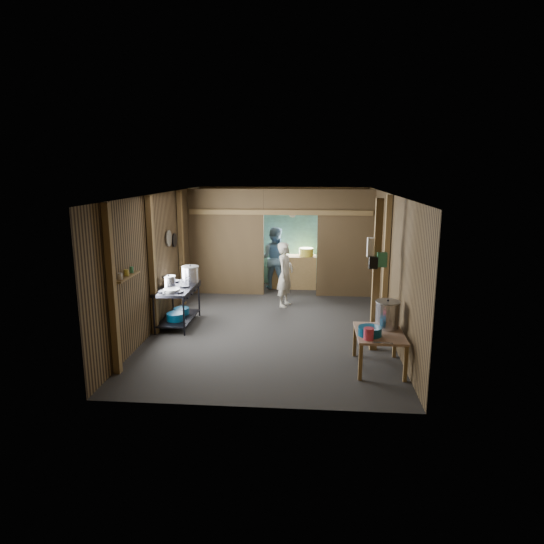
# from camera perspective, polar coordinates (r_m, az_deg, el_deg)

# --- Properties ---
(floor) EXTENTS (4.50, 7.00, 0.00)m
(floor) POSITION_cam_1_polar(r_m,az_deg,el_deg) (9.65, 0.10, -6.14)
(floor) COLOR #2A2A2A
(floor) RESTS_ON ground
(ceiling) EXTENTS (4.50, 7.00, 0.00)m
(ceiling) POSITION_cam_1_polar(r_m,az_deg,el_deg) (9.16, 0.10, 9.47)
(ceiling) COLOR #38322D
(ceiling) RESTS_ON ground
(wall_back) EXTENTS (4.50, 0.00, 2.60)m
(wall_back) POSITION_cam_1_polar(r_m,az_deg,el_deg) (12.77, 1.36, 4.43)
(wall_back) COLOR brown
(wall_back) RESTS_ON ground
(wall_front) EXTENTS (4.50, 0.00, 2.60)m
(wall_front) POSITION_cam_1_polar(r_m,az_deg,el_deg) (5.94, -2.62, -4.93)
(wall_front) COLOR brown
(wall_front) RESTS_ON ground
(wall_left) EXTENTS (0.00, 7.00, 2.60)m
(wall_left) POSITION_cam_1_polar(r_m,az_deg,el_deg) (9.76, -13.19, 1.63)
(wall_left) COLOR brown
(wall_left) RESTS_ON ground
(wall_right) EXTENTS (0.00, 7.00, 2.60)m
(wall_right) POSITION_cam_1_polar(r_m,az_deg,el_deg) (9.42, 13.88, 1.21)
(wall_right) COLOR brown
(wall_right) RESTS_ON ground
(partition_left) EXTENTS (1.85, 0.10, 2.60)m
(partition_left) POSITION_cam_1_polar(r_m,az_deg,el_deg) (11.64, -5.55, 3.60)
(partition_left) COLOR brown
(partition_left) RESTS_ON floor
(partition_right) EXTENTS (1.35, 0.10, 2.60)m
(partition_right) POSITION_cam_1_polar(r_m,az_deg,el_deg) (11.49, 8.86, 3.40)
(partition_right) COLOR brown
(partition_right) RESTS_ON floor
(partition_header) EXTENTS (1.30, 0.10, 0.60)m
(partition_header) POSITION_cam_1_polar(r_m,az_deg,el_deg) (11.36, 2.27, 8.51)
(partition_header) COLOR brown
(partition_header) RESTS_ON wall_back
(turquoise_panel) EXTENTS (4.40, 0.06, 2.50)m
(turquoise_panel) POSITION_cam_1_polar(r_m,az_deg,el_deg) (12.72, 1.35, 4.17)
(turquoise_panel) COLOR #69BDB4
(turquoise_panel) RESTS_ON wall_back
(back_counter) EXTENTS (1.20, 0.50, 0.85)m
(back_counter) POSITION_cam_1_polar(r_m,az_deg,el_deg) (12.37, 2.58, 0.04)
(back_counter) COLOR olive
(back_counter) RESTS_ON floor
(wall_clock) EXTENTS (0.20, 0.03, 0.20)m
(wall_clock) POSITION_cam_1_polar(r_m,az_deg,el_deg) (12.59, 2.50, 7.06)
(wall_clock) COLOR silver
(wall_clock) RESTS_ON wall_back
(post_left_a) EXTENTS (0.10, 0.12, 2.60)m
(post_left_a) POSITION_cam_1_polar(r_m,az_deg,el_deg) (7.36, -18.79, -2.18)
(post_left_a) COLOR olive
(post_left_a) RESTS_ON floor
(post_left_b) EXTENTS (0.10, 0.12, 2.60)m
(post_left_b) POSITION_cam_1_polar(r_m,az_deg,el_deg) (8.99, -14.30, 0.67)
(post_left_b) COLOR olive
(post_left_b) RESTS_ON floor
(post_left_c) EXTENTS (0.10, 0.12, 2.60)m
(post_left_c) POSITION_cam_1_polar(r_m,az_deg,el_deg) (10.87, -10.93, 2.81)
(post_left_c) COLOR olive
(post_left_c) RESTS_ON floor
(post_right) EXTENTS (0.10, 0.12, 2.60)m
(post_right) POSITION_cam_1_polar(r_m,az_deg,el_deg) (9.21, 13.65, 0.98)
(post_right) COLOR olive
(post_right) RESTS_ON floor
(post_free) EXTENTS (0.12, 0.12, 2.60)m
(post_free) POSITION_cam_1_polar(r_m,az_deg,el_deg) (8.10, 12.51, -0.51)
(post_free) COLOR olive
(post_free) RESTS_ON floor
(cross_beam) EXTENTS (4.40, 0.12, 0.12)m
(cross_beam) POSITION_cam_1_polar(r_m,az_deg,el_deg) (11.34, 0.98, 7.24)
(cross_beam) COLOR olive
(cross_beam) RESTS_ON wall_left
(pan_lid_big) EXTENTS (0.03, 0.34, 0.34)m
(pan_lid_big) POSITION_cam_1_polar(r_m,az_deg,el_deg) (10.07, -12.38, 4.01)
(pan_lid_big) COLOR gray
(pan_lid_big) RESTS_ON wall_left
(pan_lid_small) EXTENTS (0.03, 0.30, 0.30)m
(pan_lid_small) POSITION_cam_1_polar(r_m,az_deg,el_deg) (10.46, -11.72, 3.79)
(pan_lid_small) COLOR black
(pan_lid_small) RESTS_ON wall_left
(wall_shelf) EXTENTS (0.14, 0.80, 0.03)m
(wall_shelf) POSITION_cam_1_polar(r_m,az_deg,el_deg) (7.77, -17.20, -0.56)
(wall_shelf) COLOR olive
(wall_shelf) RESTS_ON wall_left
(jar_white) EXTENTS (0.07, 0.07, 0.10)m
(jar_white) POSITION_cam_1_polar(r_m,az_deg,el_deg) (7.53, -17.93, -0.50)
(jar_white) COLOR silver
(jar_white) RESTS_ON wall_shelf
(jar_yellow) EXTENTS (0.08, 0.08, 0.10)m
(jar_yellow) POSITION_cam_1_polar(r_m,az_deg,el_deg) (7.76, -17.23, -0.09)
(jar_yellow) COLOR gold
(jar_yellow) RESTS_ON wall_shelf
(jar_green) EXTENTS (0.06, 0.06, 0.10)m
(jar_green) POSITION_cam_1_polar(r_m,az_deg,el_deg) (7.96, -16.65, 0.25)
(jar_green) COLOR #368B5F
(jar_green) RESTS_ON wall_shelf
(bag_white) EXTENTS (0.22, 0.15, 0.32)m
(bag_white) POSITION_cam_1_polar(r_m,az_deg,el_deg) (8.08, 12.24, 2.94)
(bag_white) COLOR silver
(bag_white) RESTS_ON post_free
(bag_green) EXTENTS (0.16, 0.12, 0.24)m
(bag_green) POSITION_cam_1_polar(r_m,az_deg,el_deg) (7.99, 13.16, 1.48)
(bag_green) COLOR #368B5F
(bag_green) RESTS_ON post_free
(bag_black) EXTENTS (0.14, 0.10, 0.20)m
(bag_black) POSITION_cam_1_polar(r_m,az_deg,el_deg) (7.96, 12.17, 1.12)
(bag_black) COLOR black
(bag_black) RESTS_ON post_free
(gas_range) EXTENTS (0.68, 1.33, 0.78)m
(gas_range) POSITION_cam_1_polar(r_m,az_deg,el_deg) (9.59, -11.34, -4.06)
(gas_range) COLOR black
(gas_range) RESTS_ON floor
(prep_table) EXTENTS (0.73, 1.00, 0.59)m
(prep_table) POSITION_cam_1_polar(r_m,az_deg,el_deg) (7.64, 12.79, -9.22)
(prep_table) COLOR tan
(prep_table) RESTS_ON floor
(stove_pot_large) EXTENTS (0.45, 0.45, 0.36)m
(stove_pot_large) POSITION_cam_1_polar(r_m,az_deg,el_deg) (9.80, -9.85, -0.32)
(stove_pot_large) COLOR silver
(stove_pot_large) RESTS_ON gas_range
(stove_pot_med) EXTENTS (0.32, 0.32, 0.23)m
(stove_pot_med) POSITION_cam_1_polar(r_m,az_deg,el_deg) (9.55, -12.39, -1.15)
(stove_pot_med) COLOR silver
(stove_pot_med) RESTS_ON gas_range
(frying_pan) EXTENTS (0.47, 0.61, 0.07)m
(frying_pan) POSITION_cam_1_polar(r_m,az_deg,el_deg) (9.15, -12.07, -2.18)
(frying_pan) COLOR gray
(frying_pan) RESTS_ON gas_range
(blue_tub_front) EXTENTS (0.36, 0.36, 0.15)m
(blue_tub_front) POSITION_cam_1_polar(r_m,az_deg,el_deg) (9.48, -11.59, -5.31)
(blue_tub_front) COLOR navy
(blue_tub_front) RESTS_ON gas_range
(blue_tub_back) EXTENTS (0.32, 0.32, 0.13)m
(blue_tub_back) POSITION_cam_1_polar(r_m,az_deg,el_deg) (9.85, -10.93, -4.66)
(blue_tub_back) COLOR navy
(blue_tub_back) RESTS_ON gas_range
(stock_pot) EXTENTS (0.40, 0.40, 0.46)m
(stock_pot) POSITION_cam_1_polar(r_m,az_deg,el_deg) (7.70, 13.80, -5.10)
(stock_pot) COLOR silver
(stock_pot) RESTS_ON prep_table
(wash_basin) EXTENTS (0.37, 0.37, 0.13)m
(wash_basin) POSITION_cam_1_polar(r_m,az_deg,el_deg) (7.35, 11.77, -7.02)
(wash_basin) COLOR navy
(wash_basin) RESTS_ON prep_table
(pink_bucket) EXTENTS (0.17, 0.17, 0.18)m
(pink_bucket) POSITION_cam_1_polar(r_m,az_deg,el_deg) (7.17, 11.63, -7.34)
(pink_bucket) COLOR #DC3A53
(pink_bucket) RESTS_ON prep_table
(knife) EXTENTS (0.30, 0.07, 0.01)m
(knife) POSITION_cam_1_polar(r_m,az_deg,el_deg) (7.09, 13.23, -8.35)
(knife) COLOR silver
(knife) RESTS_ON prep_table
(yellow_tub) EXTENTS (0.37, 0.37, 0.21)m
(yellow_tub) POSITION_cam_1_polar(r_m,az_deg,el_deg) (12.26, 4.16, 2.43)
(yellow_tub) COLOR gold
(yellow_tub) RESTS_ON back_counter
(red_cup) EXTENTS (0.12, 0.12, 0.14)m
(red_cup) POSITION_cam_1_polar(r_m,az_deg,el_deg) (12.29, 1.08, 2.33)
(red_cup) COLOR #923A14
(red_cup) RESTS_ON back_counter
(cook) EXTENTS (0.50, 0.62, 1.47)m
(cook) POSITION_cam_1_polar(r_m,az_deg,el_deg) (10.62, 1.62, -0.31)
(cook) COLOR beige
(cook) RESTS_ON floor
(worker_back) EXTENTS (0.88, 0.74, 1.61)m
(worker_back) POSITION_cam_1_polar(r_m,az_deg,el_deg) (12.21, 0.27, 1.71)
(worker_back) COLOR #5C85A3
(worker_back) RESTS_ON floor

